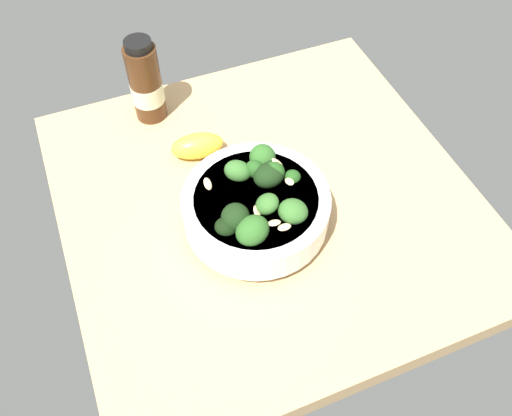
# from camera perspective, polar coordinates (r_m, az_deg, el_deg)

# --- Properties ---
(ground_plane) EXTENTS (0.59, 0.59, 0.04)m
(ground_plane) POSITION_cam_1_polar(r_m,az_deg,el_deg) (0.81, 1.17, 0.38)
(ground_plane) COLOR tan
(bowl_of_broccoli) EXTENTS (0.20, 0.20, 0.10)m
(bowl_of_broccoli) POSITION_cam_1_polar(r_m,az_deg,el_deg) (0.73, 0.05, 0.17)
(bowl_of_broccoli) COLOR white
(bowl_of_broccoli) RESTS_ON ground_plane
(lemon_wedge) EXTENTS (0.09, 0.05, 0.04)m
(lemon_wedge) POSITION_cam_1_polar(r_m,az_deg,el_deg) (0.84, -6.23, 6.54)
(lemon_wedge) COLOR yellow
(lemon_wedge) RESTS_ON ground_plane
(bottle_tall) EXTENTS (0.05, 0.05, 0.14)m
(bottle_tall) POSITION_cam_1_polar(r_m,az_deg,el_deg) (0.89, -11.58, 12.79)
(bottle_tall) COLOR #472814
(bottle_tall) RESTS_ON ground_plane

